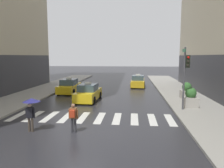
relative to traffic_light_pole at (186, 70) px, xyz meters
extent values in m
plane|color=#26262B|center=(-6.86, -5.43, -3.26)|extent=(160.00, 160.00, 0.00)
cube|color=silver|center=(-12.26, -2.43, -3.25)|extent=(0.50, 2.80, 0.01)
cube|color=silver|center=(-11.06, -2.43, -3.25)|extent=(0.50, 2.80, 0.01)
cube|color=silver|center=(-9.86, -2.43, -3.25)|extent=(0.50, 2.80, 0.01)
cube|color=silver|center=(-8.66, -2.43, -3.25)|extent=(0.50, 2.80, 0.01)
cube|color=silver|center=(-7.46, -2.43, -3.25)|extent=(0.50, 2.80, 0.01)
cube|color=silver|center=(-6.26, -2.43, -3.25)|extent=(0.50, 2.80, 0.01)
cube|color=silver|center=(-5.06, -2.43, -3.25)|extent=(0.50, 2.80, 0.01)
cube|color=silver|center=(-3.86, -2.43, -3.25)|extent=(0.50, 2.80, 0.01)
cube|color=silver|center=(-2.66, -2.43, -3.25)|extent=(0.50, 2.80, 0.01)
cube|color=silver|center=(-1.46, -2.43, -3.25)|extent=(0.50, 2.80, 0.01)
cube|color=#2D2D33|center=(3.59, 3.69, -1.06)|extent=(0.10, 31.36, 4.40)
cylinder|color=#47474C|center=(-0.10, 0.00, -0.71)|extent=(0.14, 0.14, 4.80)
cube|color=black|center=(0.12, 0.00, 0.62)|extent=(0.30, 0.26, 0.95)
sphere|color=red|center=(0.12, -0.14, 0.92)|extent=(0.17, 0.17, 0.17)
sphere|color=#28231E|center=(0.12, -0.14, 0.62)|extent=(0.17, 0.17, 0.17)
sphere|color=#28231E|center=(0.12, -0.14, 0.32)|extent=(0.17, 0.17, 0.17)
cube|color=#196638|center=(-0.15, 0.18, 1.44)|extent=(0.04, 0.84, 0.24)
cube|color=yellow|center=(-8.27, 3.34, -2.70)|extent=(2.02, 4.58, 0.84)
cube|color=#384C5B|center=(-8.27, 3.24, -1.96)|extent=(1.70, 2.17, 0.64)
cube|color=silver|center=(-8.27, 3.24, -1.55)|extent=(0.61, 0.27, 0.18)
cylinder|color=black|center=(-9.05, 4.73, -2.93)|extent=(0.25, 0.67, 0.66)
cylinder|color=black|center=(-7.35, 4.65, -2.93)|extent=(0.25, 0.67, 0.66)
cylinder|color=black|center=(-9.18, 2.04, -2.93)|extent=(0.25, 0.67, 0.66)
cylinder|color=black|center=(-7.48, 1.95, -2.93)|extent=(0.25, 0.67, 0.66)
cube|color=#F2EAB2|center=(-8.78, 5.64, -2.65)|extent=(0.20, 0.05, 0.14)
cube|color=#F2EAB2|center=(-7.53, 5.58, -2.65)|extent=(0.20, 0.05, 0.14)
cube|color=yellow|center=(-11.42, 7.54, -2.70)|extent=(1.82, 4.51, 0.84)
cube|color=#384C5B|center=(-11.42, 7.44, -1.96)|extent=(1.61, 2.11, 0.64)
cube|color=silver|center=(-11.42, 7.44, -1.55)|extent=(0.60, 0.24, 0.18)
cylinder|color=black|center=(-12.26, 8.90, -2.93)|extent=(0.22, 0.66, 0.66)
cylinder|color=black|center=(-10.55, 8.89, -2.93)|extent=(0.22, 0.66, 0.66)
cylinder|color=black|center=(-12.28, 6.20, -2.93)|extent=(0.22, 0.66, 0.66)
cylinder|color=black|center=(-10.57, 6.19, -2.93)|extent=(0.22, 0.66, 0.66)
cube|color=#F2EAB2|center=(-12.03, 9.81, -2.65)|extent=(0.20, 0.04, 0.14)
cube|color=#F2EAB2|center=(-10.77, 9.81, -2.65)|extent=(0.20, 0.04, 0.14)
cube|color=gold|center=(-3.27, 13.26, -2.70)|extent=(2.04, 4.59, 0.84)
cube|color=#384C5B|center=(-3.27, 13.16, -1.96)|extent=(1.71, 2.18, 0.64)
cube|color=silver|center=(-3.27, 13.16, -1.55)|extent=(0.61, 0.27, 0.18)
cylinder|color=black|center=(-4.05, 14.65, -2.93)|extent=(0.26, 0.67, 0.66)
cylinder|color=black|center=(-2.34, 14.56, -2.93)|extent=(0.26, 0.67, 0.66)
cylinder|color=black|center=(-4.19, 11.96, -2.93)|extent=(0.26, 0.67, 0.66)
cylinder|color=black|center=(-2.49, 11.86, -2.93)|extent=(0.26, 0.67, 0.66)
cube|color=#F2EAB2|center=(-3.77, 15.56, -2.65)|extent=(0.20, 0.05, 0.14)
cube|color=#F2EAB2|center=(-2.51, 15.49, -2.65)|extent=(0.20, 0.05, 0.14)
cylinder|color=#473D33|center=(-9.84, -5.49, -2.85)|extent=(0.14, 0.14, 0.82)
cylinder|color=#473D33|center=(-9.66, -5.49, -2.85)|extent=(0.14, 0.14, 0.82)
cube|color=black|center=(-9.75, -5.49, -2.14)|extent=(0.36, 0.24, 0.60)
sphere|color=beige|center=(-9.75, -5.49, -1.72)|extent=(0.22, 0.22, 0.22)
cylinder|color=black|center=(-9.98, -5.49, -2.19)|extent=(0.09, 0.09, 0.55)
cylinder|color=black|center=(-9.52, -5.49, -2.19)|extent=(0.09, 0.09, 0.55)
cylinder|color=#4C4C4C|center=(-9.63, -5.49, -1.84)|extent=(0.02, 0.02, 1.00)
cone|color=navy|center=(-9.63, -5.49, -1.42)|extent=(0.96, 0.96, 0.20)
cylinder|color=#333338|center=(-7.38, -5.37, -2.85)|extent=(0.14, 0.14, 0.82)
cylinder|color=#333338|center=(-7.20, -5.37, -2.85)|extent=(0.14, 0.14, 0.82)
cube|color=brown|center=(-7.29, -5.37, -2.14)|extent=(0.36, 0.24, 0.60)
sphere|color=brown|center=(-7.29, -5.37, -1.72)|extent=(0.22, 0.22, 0.22)
cylinder|color=brown|center=(-7.52, -5.37, -2.19)|extent=(0.09, 0.09, 0.55)
cylinder|color=brown|center=(-7.06, -5.37, -2.19)|extent=(0.09, 0.09, 0.55)
cube|color=#B23319|center=(-7.29, -5.59, -2.12)|extent=(0.28, 0.18, 0.40)
cube|color=#A8A399|center=(0.73, 0.98, -2.71)|extent=(1.10, 1.10, 0.80)
sphere|color=#33662D|center=(0.73, 0.98, -1.96)|extent=(0.90, 0.90, 0.90)
cube|color=#A8A399|center=(1.26, 4.50, -2.71)|extent=(1.10, 1.10, 0.80)
sphere|color=#33662D|center=(1.26, 4.50, -1.96)|extent=(0.90, 0.90, 0.90)
camera|label=1|loc=(-4.02, -16.68, 1.00)|focal=34.20mm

